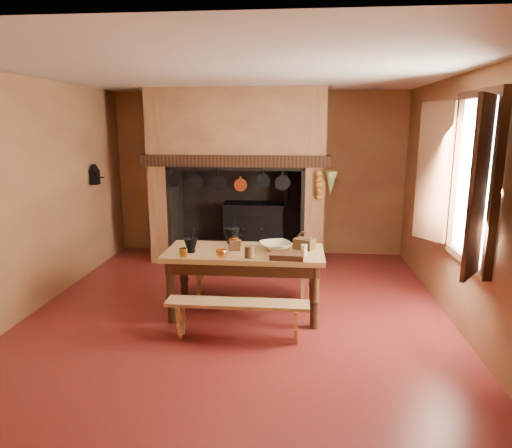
{
  "coord_description": "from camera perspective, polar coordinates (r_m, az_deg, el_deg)",
  "views": [
    {
      "loc": [
        0.69,
        -5.17,
        2.24
      ],
      "look_at": [
        0.18,
        0.3,
        1.04
      ],
      "focal_mm": 32.0,
      "sensor_mm": 36.0,
      "label": 1
    }
  ],
  "objects": [
    {
      "name": "brass_mug_a",
      "position": [
        5.15,
        -9.08,
        -3.54
      ],
      "size": [
        0.1,
        0.1,
        0.1
      ],
      "primitive_type": "cylinder",
      "rotation": [
        0.0,
        0.0,
        -0.08
      ],
      "color": "gold",
      "rests_on": "work_table"
    },
    {
      "name": "back_wall",
      "position": [
        7.99,
        0.34,
        6.29
      ],
      "size": [
        5.0,
        0.02,
        2.8
      ],
      "primitive_type": "cube",
      "color": "#99693D",
      "rests_on": "floor"
    },
    {
      "name": "mortar_large",
      "position": [
        5.65,
        -3.05,
        -1.34
      ],
      "size": [
        0.2,
        0.2,
        0.33
      ],
      "rotation": [
        0.0,
        0.0,
        -0.32
      ],
      "color": "black",
      "rests_on": "work_table"
    },
    {
      "name": "wall_front",
      "position": [
        2.65,
        -10.15,
        -6.41
      ],
      "size": [
        5.0,
        0.02,
        2.8
      ],
      "primitive_type": "cube",
      "color": "#99693D",
      "rests_on": "floor"
    },
    {
      "name": "work_table",
      "position": [
        5.39,
        -1.42,
        -4.6
      ],
      "size": [
        1.84,
        0.82,
        0.8
      ],
      "color": "tan",
      "rests_on": "floor"
    },
    {
      "name": "bench_front",
      "position": [
        4.9,
        -2.32,
        -10.83
      ],
      "size": [
        1.51,
        0.26,
        0.42
      ],
      "color": "tan",
      "rests_on": "floor"
    },
    {
      "name": "brass_cup",
      "position": [
        5.06,
        -4.34,
        -3.73
      ],
      "size": [
        0.15,
        0.15,
        0.1
      ],
      "primitive_type": "imported",
      "rotation": [
        0.0,
        0.0,
        -0.23
      ],
      "color": "gold",
      "rests_on": "work_table"
    },
    {
      "name": "wall_coffee_mill",
      "position": [
        7.44,
        -19.53,
        6.03
      ],
      "size": [
        0.23,
        0.16,
        0.31
      ],
      "color": "black",
      "rests_on": "wall_left"
    },
    {
      "name": "mortar_small",
      "position": [
        5.31,
        -8.14,
        -2.55
      ],
      "size": [
        0.17,
        0.17,
        0.28
      ],
      "rotation": [
        0.0,
        0.0,
        0.37
      ],
      "color": "black",
      "rests_on": "work_table"
    },
    {
      "name": "coffee_grinder",
      "position": [
        5.36,
        -2.73,
        -2.5
      ],
      "size": [
        0.18,
        0.15,
        0.19
      ],
      "rotation": [
        0.0,
        0.0,
        0.23
      ],
      "color": "#361B11",
      "rests_on": "work_table"
    },
    {
      "name": "bench_back",
      "position": [
        6.06,
        -0.73,
        -5.76
      ],
      "size": [
        1.71,
        0.3,
        0.48
      ],
      "color": "tan",
      "rests_on": "floor"
    },
    {
      "name": "hearth_pans",
      "position": [
        7.89,
        -7.64,
        -3.57
      ],
      "size": [
        0.51,
        0.62,
        0.2
      ],
      "color": "gold",
      "rests_on": "floor"
    },
    {
      "name": "wicker_basket",
      "position": [
        5.43,
        6.03,
        -2.4
      ],
      "size": [
        0.27,
        0.24,
        0.22
      ],
      "rotation": [
        0.0,
        0.0,
        -0.44
      ],
      "color": "#452614",
      "rests_on": "work_table"
    },
    {
      "name": "wall_left",
      "position": [
        6.13,
        -26.14,
        3.17
      ],
      "size": [
        0.02,
        5.5,
        2.8
      ],
      "primitive_type": "cube",
      "color": "#99693D",
      "rests_on": "floor"
    },
    {
      "name": "stoneware_crock",
      "position": [
        5.04,
        -0.85,
        -3.51
      ],
      "size": [
        0.11,
        0.11,
        0.13
      ],
      "primitive_type": "cylinder",
      "rotation": [
        0.0,
        0.0,
        -0.01
      ],
      "color": "#51381E",
      "rests_on": "work_table"
    },
    {
      "name": "herb_bunch",
      "position": [
        7.03,
        9.31,
        5.13
      ],
      "size": [
        0.2,
        0.2,
        0.35
      ],
      "primitive_type": "cone",
      "rotation": [
        3.14,
        0.0,
        0.0
      ],
      "color": "olive",
      "rests_on": "chimney_breast"
    },
    {
      "name": "glass_jar",
      "position": [
        5.17,
        6.01,
        -3.24
      ],
      "size": [
        0.09,
        0.09,
        0.12
      ],
      "primitive_type": "cylinder",
      "rotation": [
        0.0,
        0.0,
        0.34
      ],
      "color": "beige",
      "rests_on": "work_table"
    },
    {
      "name": "chimney_breast",
      "position": [
        7.56,
        -2.25,
        9.06
      ],
      "size": [
        2.95,
        0.96,
        2.8
      ],
      "color": "#99693D",
      "rests_on": "floor"
    },
    {
      "name": "ceiling",
      "position": [
        5.24,
        -2.4,
        18.42
      ],
      "size": [
        5.5,
        5.5,
        0.0
      ],
      "primitive_type": "plane",
      "rotation": [
        3.14,
        0.0,
        0.0
      ],
      "color": "silver",
      "rests_on": "back_wall"
    },
    {
      "name": "floor",
      "position": [
        5.68,
        -2.15,
        -10.94
      ],
      "size": [
        5.5,
        5.5,
        0.0
      ],
      "primitive_type": "plane",
      "color": "maroon",
      "rests_on": "ground"
    },
    {
      "name": "iron_range",
      "position": [
        7.85,
        -0.17,
        -0.6
      ],
      "size": [
        1.12,
        0.55,
        1.6
      ],
      "color": "black",
      "rests_on": "floor"
    },
    {
      "name": "onion_string",
      "position": [
        7.03,
        7.83,
        4.76
      ],
      "size": [
        0.12,
        0.1,
        0.46
      ],
      "primitive_type": null,
      "color": "#B37221",
      "rests_on": "chimney_breast"
    },
    {
      "name": "window",
      "position": [
        5.08,
        24.44,
        5.09
      ],
      "size": [
        0.39,
        1.75,
        1.76
      ],
      "color": "white",
      "rests_on": "wall_right"
    },
    {
      "name": "brass_mug_b",
      "position": [
        5.53,
        -2.19,
        -2.38
      ],
      "size": [
        0.09,
        0.09,
        0.08
      ],
      "primitive_type": "cylinder",
      "rotation": [
        0.0,
        0.0,
        -0.28
      ],
      "color": "gold",
      "rests_on": "work_table"
    },
    {
      "name": "mixing_bowl",
      "position": [
        5.38,
        2.46,
        -2.75
      ],
      "size": [
        0.47,
        0.47,
        0.09
      ],
      "primitive_type": "imported",
      "rotation": [
        0.0,
        0.0,
        0.37
      ],
      "color": "beige",
      "rests_on": "work_table"
    },
    {
      "name": "wall_right",
      "position": [
        5.54,
        24.33,
        2.48
      ],
      "size": [
        0.02,
        5.5,
        2.8
      ],
      "primitive_type": "cube",
      "color": "#99693D",
      "rests_on": "floor"
    },
    {
      "name": "hanging_pans",
      "position": [
        7.11,
        -3.06,
        5.19
      ],
      "size": [
        1.92,
        0.29,
        0.27
      ],
      "color": "black",
      "rests_on": "chimney_breast"
    },
    {
      "name": "wooden_tray",
      "position": [
        5.05,
        3.89,
        -3.93
      ],
      "size": [
        0.38,
        0.28,
        0.06
      ],
      "primitive_type": "cube",
      "rotation": [
        0.0,
        0.0,
        -0.04
      ],
      "color": "#361B11",
      "rests_on": "work_table"
    }
  ]
}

